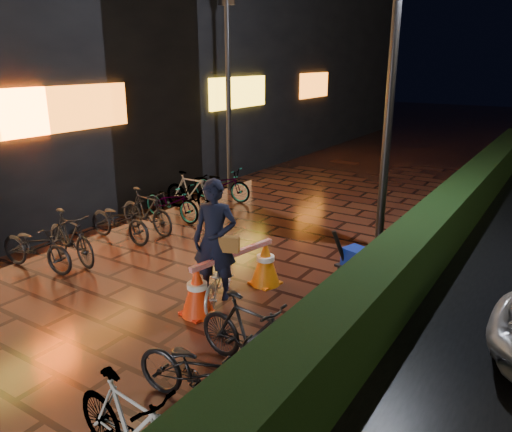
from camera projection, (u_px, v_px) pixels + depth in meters
The scene contains 10 objects.
ground at pixel (67, 340), 6.60m from camera, with size 80.00×80.00×0.00m, color #381911.
hedge at pixel (462, 202), 11.15m from camera, with size 0.70×20.00×1.00m, color black.
storefront_block at pixel (147, 33), 19.37m from camera, with size 12.09×22.00×9.00m.
lamp_post_hedge at pixel (392, 77), 8.85m from camera, with size 0.55×0.30×5.90m.
lamp_post_sf at pixel (228, 86), 13.38m from camera, with size 0.50×0.15×5.21m.
cyclist at pixel (216, 259), 7.41m from camera, with size 0.91×1.43×1.93m.
traffic_barrier at pixel (234, 275), 7.65m from camera, with size 0.77×1.90×0.77m.
cart_assembly at pixel (355, 260), 7.90m from camera, with size 0.69×0.59×1.01m.
parked_bikes_storefront at pixel (145, 210), 10.71m from camera, with size 1.87×6.17×0.95m.
parked_bikes_hedge at pixel (201, 374), 5.13m from camera, with size 1.72×2.47×0.95m.
Camera 1 is at (5.25, -3.51, 3.56)m, focal length 35.00 mm.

